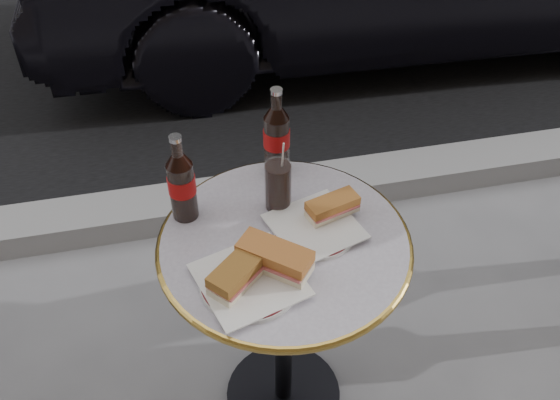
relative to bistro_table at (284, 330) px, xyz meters
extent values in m
plane|color=slate|center=(0.00, 0.00, -0.37)|extent=(80.00, 80.00, 0.00)
cube|color=gray|center=(0.00, 0.90, -0.32)|extent=(40.00, 0.20, 0.12)
cylinder|color=silver|center=(-0.11, -0.11, 0.37)|extent=(0.25, 0.25, 0.01)
cylinder|color=silver|center=(0.08, 0.02, 0.37)|extent=(0.23, 0.23, 0.01)
cube|color=brown|center=(-0.13, -0.11, 0.41)|extent=(0.17, 0.16, 0.05)
cube|color=#AB622B|center=(-0.04, -0.09, 0.41)|extent=(0.18, 0.17, 0.06)
cube|color=#A26029|center=(0.13, 0.05, 0.40)|extent=(0.14, 0.10, 0.05)
cylinder|color=black|center=(0.01, 0.12, 0.44)|extent=(0.09, 0.09, 0.14)
camera|label=1|loc=(-0.23, -1.01, 1.46)|focal=40.00mm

